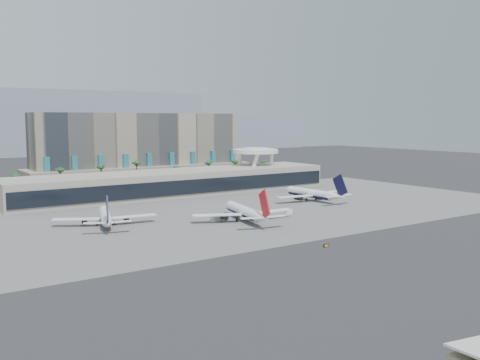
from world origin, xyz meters
TOP-DOWN VIEW (x-y plane):
  - ground at (0.00, 0.00)m, footprint 900.00×900.00m
  - apron_pad at (0.00, 55.00)m, footprint 260.00×130.00m
  - mountain_ridge at (27.88, 470.00)m, footprint 680.00×60.00m
  - hotel at (10.00, 174.41)m, footprint 140.00×30.00m
  - terminal at (0.00, 109.84)m, footprint 170.00×32.50m
  - saucer_structure at (55.00, 116.00)m, footprint 26.00×26.00m
  - palm_row at (7.00, 145.00)m, footprint 157.80×2.80m
  - airliner_left at (-58.78, 50.89)m, footprint 35.65×36.91m
  - airliner_centre at (-12.55, 29.32)m, footprint 39.45×41.00m
  - airliner_right at (42.55, 53.31)m, footprint 39.52×40.75m
  - service_vehicle_a at (-21.59, 35.06)m, footprint 4.75×2.71m
  - service_vehicle_b at (10.22, 31.96)m, footprint 3.85×2.57m
  - taxiway_sign at (-16.02, -17.94)m, footprint 2.00×0.33m

SIDE VIEW (x-z plane):
  - ground at x=0.00m, z-range 0.00..0.00m
  - apron_pad at x=0.00m, z-range 0.00..0.06m
  - taxiway_sign at x=-16.02m, z-range 0.00..0.91m
  - service_vehicle_b at x=10.22m, z-range 0.00..1.84m
  - service_vehicle_a at x=-21.59m, z-range 0.00..2.21m
  - airliner_left at x=-58.78m, z-range -3.26..9.90m
  - airliner_right at x=42.55m, z-range -3.48..10.58m
  - airliner_centre at x=-12.55m, z-range -3.55..10.79m
  - terminal at x=0.00m, z-range -0.73..13.77m
  - palm_row at x=7.00m, z-range 3.95..17.05m
  - hotel at x=10.00m, z-range -4.19..37.81m
  - saucer_structure at x=55.00m, z-range 7.51..29.40m
  - mountain_ridge at x=27.88m, z-range -5.11..64.89m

